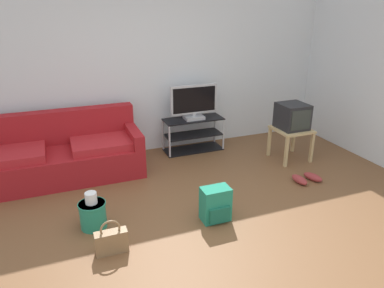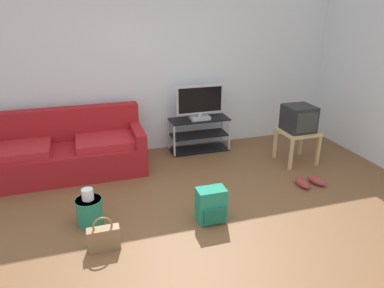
{
  "view_description": "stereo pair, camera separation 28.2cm",
  "coord_description": "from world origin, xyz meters",
  "views": [
    {
      "loc": [
        -1.25,
        -2.83,
        2.2
      ],
      "look_at": [
        0.21,
        0.91,
        0.61
      ],
      "focal_mm": 33.55,
      "sensor_mm": 36.0,
      "label": 1
    },
    {
      "loc": [
        -0.98,
        -2.92,
        2.2
      ],
      "look_at": [
        0.21,
        0.91,
        0.61
      ],
      "focal_mm": 33.55,
      "sensor_mm": 36.0,
      "label": 2
    }
  ],
  "objects": [
    {
      "name": "tv_stand",
      "position": [
        0.7,
        2.13,
        0.26
      ],
      "size": [
        0.93,
        0.37,
        0.52
      ],
      "color": "black",
      "rests_on": "ground_plane"
    },
    {
      "name": "handbag",
      "position": [
        -0.94,
        0.04,
        0.12
      ],
      "size": [
        0.3,
        0.11,
        0.35
      ],
      "rotation": [
        0.0,
        0.0,
        -0.3
      ],
      "color": "olive",
      "rests_on": "ground_plane"
    },
    {
      "name": "side_table",
      "position": [
        1.92,
        1.28,
        0.4
      ],
      "size": [
        0.5,
        0.5,
        0.48
      ],
      "color": "tan",
      "rests_on": "ground_plane"
    },
    {
      "name": "wall_back",
      "position": [
        0.0,
        2.45,
        1.35
      ],
      "size": [
        9.0,
        0.1,
        2.7
      ],
      "primitive_type": "cube",
      "color": "silver",
      "rests_on": "ground_plane"
    },
    {
      "name": "cleaning_bucket",
      "position": [
        -1.05,
        0.52,
        0.17
      ],
      "size": [
        0.29,
        0.29,
        0.41
      ],
      "color": "#238466",
      "rests_on": "ground_plane"
    },
    {
      "name": "sneakers_pair",
      "position": [
        1.69,
        0.57,
        0.04
      ],
      "size": [
        0.38,
        0.3,
        0.09
      ],
      "color": "#993333",
      "rests_on": "ground_plane"
    },
    {
      "name": "flat_tv",
      "position": [
        0.7,
        2.1,
        0.79
      ],
      "size": [
        0.74,
        0.22,
        0.53
      ],
      "color": "#B2B2B7",
      "rests_on": "tv_stand"
    },
    {
      "name": "crt_tv",
      "position": [
        1.92,
        1.29,
        0.67
      ],
      "size": [
        0.39,
        0.41,
        0.37
      ],
      "color": "#232326",
      "rests_on": "side_table"
    },
    {
      "name": "ground_plane",
      "position": [
        0.0,
        0.0,
        -0.01
      ],
      "size": [
        9.0,
        9.8,
        0.02
      ],
      "primitive_type": "cube",
      "color": "brown"
    },
    {
      "name": "backpack",
      "position": [
        0.2,
        0.19,
        0.19
      ],
      "size": [
        0.31,
        0.27,
        0.38
      ],
      "rotation": [
        0.0,
        0.0,
        0.42
      ],
      "color": "#238466",
      "rests_on": "ground_plane"
    },
    {
      "name": "couch",
      "position": [
        -1.31,
        1.9,
        0.31
      ],
      "size": [
        2.12,
        0.85,
        0.85
      ],
      "color": "maroon",
      "rests_on": "ground_plane"
    }
  ]
}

